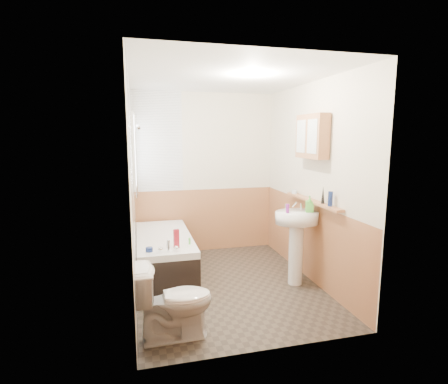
{
  "coord_description": "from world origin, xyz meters",
  "views": [
    {
      "loc": [
        -1.04,
        -4.0,
        1.84
      ],
      "look_at": [
        0.0,
        0.15,
        1.15
      ],
      "focal_mm": 28.0,
      "sensor_mm": 36.0,
      "label": 1
    }
  ],
  "objects": [
    {
      "name": "floor",
      "position": [
        0.0,
        0.0,
        0.0
      ],
      "size": [
        2.8,
        2.8,
        0.0
      ],
      "primitive_type": "plane",
      "color": "#2D2620",
      "rests_on": "ground"
    },
    {
      "name": "ceiling",
      "position": [
        0.0,
        0.0,
        2.5
      ],
      "size": [
        2.8,
        2.8,
        0.0
      ],
      "primitive_type": "plane",
      "rotation": [
        3.14,
        0.0,
        0.0
      ],
      "color": "white",
      "rests_on": "ground"
    },
    {
      "name": "wall_back",
      "position": [
        0.0,
        1.41,
        1.25
      ],
      "size": [
        2.2,
        0.02,
        2.5
      ],
      "primitive_type": "cube",
      "color": "beige",
      "rests_on": "ground"
    },
    {
      "name": "wall_front",
      "position": [
        0.0,
        -1.41,
        1.25
      ],
      "size": [
        2.2,
        0.02,
        2.5
      ],
      "primitive_type": "cube",
      "color": "beige",
      "rests_on": "ground"
    },
    {
      "name": "wall_left",
      "position": [
        -1.11,
        0.0,
        1.25
      ],
      "size": [
        0.02,
        2.8,
        2.5
      ],
      "primitive_type": "cube",
      "color": "beige",
      "rests_on": "ground"
    },
    {
      "name": "wall_right",
      "position": [
        1.11,
        0.0,
        1.25
      ],
      "size": [
        0.02,
        2.8,
        2.5
      ],
      "primitive_type": "cube",
      "color": "beige",
      "rests_on": "ground"
    },
    {
      "name": "wainscot_right",
      "position": [
        1.09,
        0.0,
        0.5
      ],
      "size": [
        0.01,
        2.8,
        1.0
      ],
      "primitive_type": "cube",
      "color": "#AF7248",
      "rests_on": "wall_right"
    },
    {
      "name": "wainscot_front",
      "position": [
        0.0,
        -1.39,
        0.5
      ],
      "size": [
        2.2,
        0.01,
        1.0
      ],
      "primitive_type": "cube",
      "color": "#AF7248",
      "rests_on": "wall_front"
    },
    {
      "name": "wainscot_back",
      "position": [
        0.0,
        1.39,
        0.5
      ],
      "size": [
        2.2,
        0.01,
        1.0
      ],
      "primitive_type": "cube",
      "color": "#AF7248",
      "rests_on": "wall_back"
    },
    {
      "name": "tile_cladding_left",
      "position": [
        -1.09,
        0.0,
        1.25
      ],
      "size": [
        0.01,
        2.8,
        2.5
      ],
      "primitive_type": "cube",
      "color": "white",
      "rests_on": "wall_left"
    },
    {
      "name": "tile_return_back",
      "position": [
        -0.73,
        1.39,
        1.75
      ],
      "size": [
        0.75,
        0.01,
        1.5
      ],
      "primitive_type": "cube",
      "color": "white",
      "rests_on": "wall_back"
    },
    {
      "name": "window",
      "position": [
        -1.06,
        0.95,
        1.65
      ],
      "size": [
        0.03,
        0.79,
        0.99
      ],
      "color": "white",
      "rests_on": "wall_left"
    },
    {
      "name": "bathtub",
      "position": [
        -0.73,
        0.53,
        0.28
      ],
      "size": [
        0.7,
        1.61,
        0.68
      ],
      "color": "black",
      "rests_on": "floor"
    },
    {
      "name": "shower_riser",
      "position": [
        -1.04,
        0.72,
        1.68
      ],
      "size": [
        0.1,
        0.07,
        1.11
      ],
      "color": "silver",
      "rests_on": "wall_left"
    },
    {
      "name": "toilet",
      "position": [
        -0.76,
        -1.0,
        0.35
      ],
      "size": [
        0.72,
        0.42,
        0.7
      ],
      "primitive_type": "imported",
      "rotation": [
        0.0,
        0.0,
        1.6
      ],
      "color": "white",
      "rests_on": "floor"
    },
    {
      "name": "sink",
      "position": [
        0.84,
        -0.18,
        0.66
      ],
      "size": [
        0.54,
        0.44,
        1.04
      ],
      "rotation": [
        0.0,
        0.0,
        -0.04
      ],
      "color": "white",
      "rests_on": "floor"
    },
    {
      "name": "pine_shelf",
      "position": [
        1.04,
        -0.17,
        1.05
      ],
      "size": [
        0.1,
        1.25,
        0.03
      ],
      "primitive_type": "cube",
      "color": "#AF7248",
      "rests_on": "wall_right"
    },
    {
      "name": "medicine_cabinet",
      "position": [
        1.01,
        -0.15,
        1.83
      ],
      "size": [
        0.15,
        0.58,
        0.53
      ],
      "color": "#AF7248",
      "rests_on": "wall_right"
    },
    {
      "name": "foam_can",
      "position": [
        1.04,
        -0.58,
        1.15
      ],
      "size": [
        0.05,
        0.05,
        0.17
      ],
      "primitive_type": "cylinder",
      "rotation": [
        0.0,
        0.0,
        0.03
      ],
      "color": "navy",
      "rests_on": "pine_shelf"
    },
    {
      "name": "green_bottle",
      "position": [
        1.04,
        -0.42,
        1.17
      ],
      "size": [
        0.05,
        0.05,
        0.21
      ],
      "primitive_type": "cone",
      "rotation": [
        0.0,
        0.0,
        -0.39
      ],
      "color": "black",
      "rests_on": "pine_shelf"
    },
    {
      "name": "black_jar",
      "position": [
        1.04,
        0.33,
        1.09
      ],
      "size": [
        0.09,
        0.09,
        0.05
      ],
      "primitive_type": "cylinder",
      "rotation": [
        0.0,
        0.0,
        -0.33
      ],
      "color": "silver",
      "rests_on": "pine_shelf"
    },
    {
      "name": "soap_bottle",
      "position": [
        0.97,
        -0.23,
        0.97
      ],
      "size": [
        0.15,
        0.22,
        0.09
      ],
      "primitive_type": "imported",
      "rotation": [
        0.0,
        0.0,
        -0.35
      ],
      "color": "#59C647",
      "rests_on": "sink"
    },
    {
      "name": "clear_bottle",
      "position": [
        0.69,
        -0.22,
        0.98
      ],
      "size": [
        0.05,
        0.05,
        0.11
      ],
      "primitive_type": "cylinder",
      "rotation": [
        0.0,
        0.0,
        -0.4
      ],
      "color": "purple",
      "rests_on": "sink"
    },
    {
      "name": "blue_gel",
      "position": [
        -0.62,
        -0.05,
        0.65
      ],
      "size": [
        0.07,
        0.05,
        0.22
      ],
      "primitive_type": "cube",
      "rotation": [
        0.0,
        0.0,
        0.21
      ],
      "color": "maroon",
      "rests_on": "bathtub"
    },
    {
      "name": "cream_jar",
      "position": [
        -0.94,
        -0.1,
        0.56
      ],
      "size": [
        0.1,
        0.1,
        0.05
      ],
      "primitive_type": "cylinder",
      "rotation": [
        0.0,
        0.0,
        -0.29
      ],
      "color": "navy",
      "rests_on": "bathtub"
    },
    {
      "name": "orange_bottle",
      "position": [
        -0.45,
        0.05,
        0.58
      ],
      "size": [
        0.03,
        0.03,
        0.08
      ],
      "primitive_type": "cylinder",
      "rotation": [
        0.0,
        0.0,
        0.1
      ],
      "color": "#59C647",
      "rests_on": "bathtub"
    }
  ]
}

